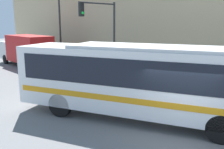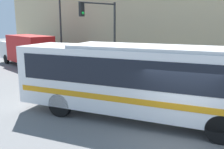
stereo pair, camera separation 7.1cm
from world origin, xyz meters
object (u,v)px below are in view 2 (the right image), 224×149
(fire_hydrant, at_px, (161,80))
(street_lamp, at_px, (57,16))
(parking_meter, at_px, (97,62))
(city_bus, at_px, (143,77))
(delivery_truck, at_px, (26,49))
(pedestrian_near_corner, at_px, (82,54))
(traffic_light_pole, at_px, (103,26))

(fire_hydrant, height_order, street_lamp, street_lamp)
(parking_meter, bearing_deg, city_bus, -118.77)
(delivery_truck, relative_size, fire_hydrant, 9.20)
(fire_hydrant, relative_size, pedestrian_near_corner, 0.45)
(traffic_light_pole, height_order, pedestrian_near_corner, traffic_light_pole)
(city_bus, relative_size, street_lamp, 1.51)
(city_bus, bearing_deg, delivery_truck, 58.02)
(city_bus, distance_m, parking_meter, 10.14)
(parking_meter, xyz_separation_m, street_lamp, (-0.14, 5.63, 3.68))
(delivery_truck, distance_m, street_lamp, 4.33)
(fire_hydrant, distance_m, pedestrian_near_corner, 11.01)
(traffic_light_pole, bearing_deg, fire_hydrant, -77.85)
(city_bus, xyz_separation_m, fire_hydrant, (4.86, 2.49, -1.31))
(fire_hydrant, xyz_separation_m, traffic_light_pole, (-0.96, 4.45, 3.30))
(city_bus, bearing_deg, traffic_light_pole, 36.98)
(traffic_light_pole, relative_size, parking_meter, 4.42)
(city_bus, relative_size, pedestrian_near_corner, 6.37)
(city_bus, height_order, traffic_light_pole, traffic_light_pole)
(city_bus, bearing_deg, pedestrian_near_corner, 39.83)
(pedestrian_near_corner, bearing_deg, traffic_light_pole, -113.26)
(fire_hydrant, bearing_deg, city_bus, -152.91)
(city_bus, xyz_separation_m, street_lamp, (4.72, 14.49, 2.81))
(pedestrian_near_corner, bearing_deg, fire_hydrant, -99.38)
(street_lamp, relative_size, pedestrian_near_corner, 4.22)
(traffic_light_pole, relative_size, street_lamp, 0.71)
(fire_hydrant, distance_m, parking_meter, 6.38)
(traffic_light_pole, height_order, parking_meter, traffic_light_pole)
(delivery_truck, bearing_deg, pedestrian_near_corner, -36.24)
(parking_meter, relative_size, pedestrian_near_corner, 0.68)
(traffic_light_pole, distance_m, parking_meter, 3.58)
(delivery_truck, height_order, fire_hydrant, delivery_truck)
(fire_hydrant, bearing_deg, traffic_light_pole, 102.15)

